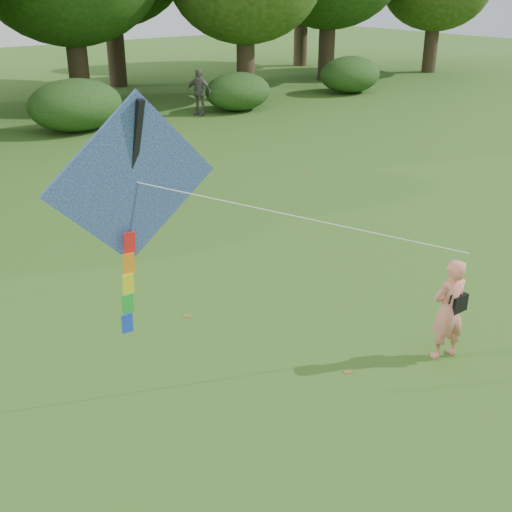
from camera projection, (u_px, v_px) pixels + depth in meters
ground at (399, 379)px, 9.12m from camera, size 100.00×100.00×0.00m
man_kite_flyer at (449, 310)px, 9.37m from camera, size 0.65×0.51×1.59m
bystander_right at (199, 92)px, 26.09m from camera, size 0.97×1.15×1.85m
crossbody_bag at (456, 302)px, 9.37m from camera, size 0.43×0.20×0.67m
flying_kite at (134, 186)px, 7.28m from camera, size 5.44×1.96×2.96m
fallen_leaves at (257, 289)px, 11.72m from camera, size 11.91×11.88×0.01m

